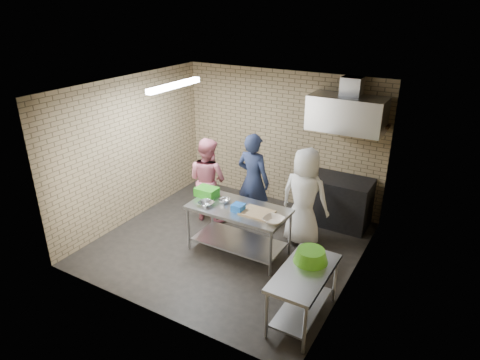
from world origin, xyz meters
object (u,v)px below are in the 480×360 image
prep_table (239,230)px  green_crate (207,192)px  bottle_red (352,116)px  woman_white (305,197)px  blue_tub (238,208)px  side_counter (303,295)px  woman_pink (208,180)px  bottle_green (375,120)px  stove (337,201)px  green_basin (311,255)px  man_navy (253,181)px

prep_table → green_crate: green_crate is taller
green_crate → bottle_red: size_ratio=2.01×
woman_white → blue_tub: bearing=52.4°
side_counter → woman_pink: size_ratio=0.74×
green_crate → bottle_green: (2.24, 1.89, 1.13)m
bottle_red → blue_tub: bearing=-117.4°
stove → woman_white: woman_white is taller
green_crate → prep_table: bearing=-9.7°
stove → woman_white: (-0.29, -0.94, 0.41)m
side_counter → blue_tub: size_ratio=6.63×
green_basin → woman_white: (-0.72, 1.56, 0.02)m
green_crate → man_navy: man_navy is taller
prep_table → blue_tub: bearing=-63.4°
prep_table → green_basin: (1.52, -0.73, 0.43)m
prep_table → green_basin: 1.74m
blue_tub → man_navy: man_navy is taller
man_navy → woman_white: bearing=178.8°
green_basin → bottle_red: (-0.38, 2.74, 1.19)m
woman_pink → green_basin: bearing=158.5°
bottle_green → man_navy: bearing=-148.9°
blue_tub → bottle_red: bearing=62.6°
green_crate → woman_white: bearing=25.1°
side_counter → bottle_green: bearing=90.0°
green_crate → green_basin: size_ratio=0.79×
stove → prep_table: bearing=-121.7°
side_counter → green_crate: (-2.24, 1.10, 0.51)m
bottle_green → woman_white: (-0.74, -1.18, -1.16)m
blue_tub → green_basin: (1.47, -0.63, -0.04)m
prep_table → green_crate: 0.86m
prep_table → stove: 2.08m
green_basin → woman_pink: 2.98m
green_basin → woman_pink: size_ratio=0.29×
bottle_red → man_navy: bearing=-142.1°
woman_pink → bottle_red: bearing=-142.3°
stove → bottle_red: bearing=78.2°
bottle_red → woman_white: 1.70m
green_crate → woman_pink: woman_pink is taller
man_navy → woman_pink: man_navy is taller
prep_table → woman_white: size_ratio=0.95×
prep_table → bottle_green: 3.00m
bottle_green → side_counter: bearing=-90.0°
prep_table → blue_tub: (0.05, -0.10, 0.47)m
stove → bottle_red: (0.05, 0.24, 1.58)m
side_counter → bottle_green: (0.00, 2.99, 1.64)m
blue_tub → man_navy: (-0.29, 1.03, 0.02)m
stove → man_navy: 1.63m
bottle_green → woman_white: size_ratio=0.09×
stove → green_basin: (0.43, -2.50, 0.38)m
stove → green_crate: bearing=-137.4°
blue_tub → woman_pink: bearing=144.4°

